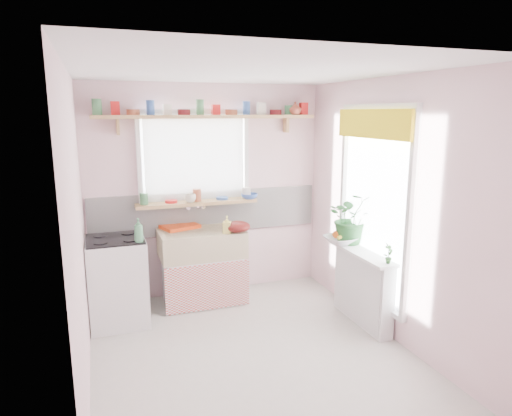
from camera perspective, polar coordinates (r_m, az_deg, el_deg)
name	(u,v)px	position (r m, az deg, el deg)	size (l,w,h in m)	color
room	(283,188)	(4.95, 3.34, 2.57)	(3.20, 3.20, 3.20)	beige
sink_unit	(202,266)	(5.34, -6.73, -7.19)	(0.95, 0.65, 1.11)	white
cooker	(118,281)	(4.99, -16.90, -8.68)	(0.58, 0.58, 0.93)	white
radiator_ledge	(363,286)	(4.93, 13.19, -9.51)	(0.22, 0.95, 0.78)	white
windowsill	(197,203)	(5.33, -7.36, 0.65)	(1.40, 0.22, 0.04)	tan
pine_shelf	(208,117)	(5.26, -5.99, 11.28)	(2.52, 0.24, 0.04)	tan
shelf_crockery	(208,110)	(5.26, -6.01, 12.10)	(2.47, 0.11, 0.12)	#3F7F4C
sill_crockery	(197,196)	(5.32, -7.38, 1.46)	(1.35, 0.11, 0.12)	#3F7F4C
dish_tray	(180,226)	(5.37, -9.50, -2.28)	(0.40, 0.30, 0.04)	#EF4715
colander	(238,227)	(5.12, -2.27, -2.34)	(0.28, 0.28, 0.13)	#58110F
jade_plant	(352,218)	(5.01, 11.89, -1.19)	(0.51, 0.44, 0.57)	#245B28
fruit_bowl	(341,240)	(5.02, 10.56, -3.96)	(0.34, 0.34, 0.08)	silver
herb_pot	(389,254)	(4.47, 16.24, -5.49)	(0.10, 0.07, 0.20)	#2B5B24
soap_bottle_sink	(227,225)	(5.07, -3.65, -2.09)	(0.09, 0.09, 0.19)	#F7E96D
sill_cup	(190,198)	(5.24, -8.20, 1.21)	(0.12, 0.12, 0.10)	silver
sill_bowl	(249,196)	(5.43, -0.83, 1.50)	(0.20, 0.20, 0.06)	#385EB7
shelf_vase	(295,108)	(5.54, 4.91, 12.31)	(0.14, 0.14, 0.15)	#9C4330
cooker_bottle	(139,230)	(4.62, -14.47, -2.71)	(0.09, 0.09, 0.24)	#468C5E
fruit	(341,234)	(5.01, 10.61, -3.24)	(0.20, 0.14, 0.10)	#DE5412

